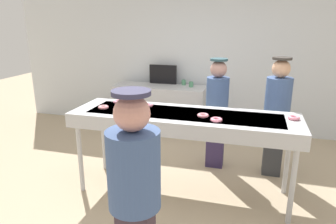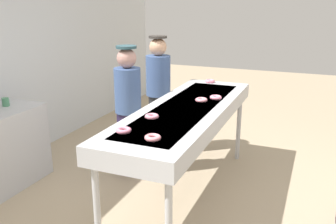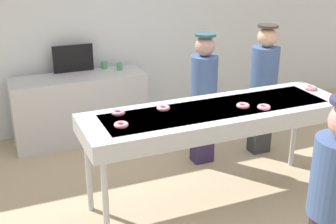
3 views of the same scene
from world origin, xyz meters
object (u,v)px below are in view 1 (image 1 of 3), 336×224
at_px(strawberry_donut_4, 148,105).
at_px(paper_cup_0, 184,82).
at_px(prep_counter, 160,109).
at_px(fryer_conveyor, 183,120).
at_px(worker_assistant, 277,111).
at_px(worker_baker, 217,109).
at_px(paper_cup_1, 191,84).
at_px(menu_display, 163,74).
at_px(strawberry_donut_0, 103,107).
at_px(strawberry_donut_5, 118,102).
at_px(strawberry_donut_2, 294,118).
at_px(customer_waiting, 134,189).
at_px(strawberry_donut_1, 216,120).
at_px(strawberry_donut_3, 203,115).

bearing_deg(strawberry_donut_4, paper_cup_0, 90.53).
xyz_separation_m(strawberry_donut_4, prep_counter, (-0.42, 1.84, -0.59)).
relative_size(fryer_conveyor, worker_assistant, 1.63).
bearing_deg(worker_baker, strawberry_donut_4, 24.79).
height_order(fryer_conveyor, worker_assistant, worker_assistant).
bearing_deg(paper_cup_1, menu_display, 164.52).
relative_size(paper_cup_0, paper_cup_1, 1.00).
distance_m(strawberry_donut_0, paper_cup_0, 2.33).
height_order(paper_cup_1, menu_display, menu_display).
bearing_deg(prep_counter, strawberry_donut_4, -76.99).
bearing_deg(strawberry_donut_5, strawberry_donut_2, -2.88).
distance_m(fryer_conveyor, worker_assistant, 1.32).
distance_m(strawberry_donut_5, worker_baker, 1.36).
relative_size(fryer_conveyor, strawberry_donut_0, 20.60).
height_order(fryer_conveyor, strawberry_donut_5, strawberry_donut_5).
bearing_deg(strawberry_donut_0, paper_cup_0, 78.39).
xyz_separation_m(customer_waiting, menu_display, (-0.94, 3.82, 0.12)).
bearing_deg(strawberry_donut_1, paper_cup_0, 110.70).
height_order(strawberry_donut_2, paper_cup_0, strawberry_donut_2).
height_order(fryer_conveyor, worker_baker, worker_baker).
relative_size(strawberry_donut_1, customer_waiting, 0.08).
distance_m(customer_waiting, paper_cup_0, 3.84).
bearing_deg(menu_display, strawberry_donut_5, -90.07).
height_order(paper_cup_0, menu_display, menu_display).
bearing_deg(fryer_conveyor, worker_baker, 70.89).
xyz_separation_m(worker_baker, paper_cup_1, (-0.62, 1.24, 0.07)).
relative_size(strawberry_donut_2, menu_display, 0.24).
height_order(worker_baker, paper_cup_1, worker_baker).
height_order(strawberry_donut_0, paper_cup_0, strawberry_donut_0).
bearing_deg(paper_cup_1, worker_assistant, -42.32).
bearing_deg(strawberry_donut_2, strawberry_donut_3, -169.01).
xyz_separation_m(fryer_conveyor, prep_counter, (-0.91, 1.99, -0.49)).
bearing_deg(paper_cup_0, customer_waiting, -81.99).
height_order(strawberry_donut_0, paper_cup_1, strawberry_donut_0).
relative_size(strawberry_donut_2, strawberry_donut_4, 1.00).
distance_m(strawberry_donut_1, worker_baker, 1.04).
xyz_separation_m(fryer_conveyor, worker_assistant, (1.07, 0.78, -0.02)).
bearing_deg(paper_cup_0, strawberry_donut_5, -101.56).
xyz_separation_m(prep_counter, menu_display, (-0.00, 0.23, 0.62)).
bearing_deg(strawberry_donut_4, menu_display, 101.62).
bearing_deg(paper_cup_1, fryer_conveyor, -80.72).
bearing_deg(strawberry_donut_3, strawberry_donut_5, 165.80).
bearing_deg(paper_cup_0, worker_baker, -60.23).
relative_size(strawberry_donut_5, paper_cup_1, 1.35).
height_order(strawberry_donut_2, strawberry_donut_4, same).
bearing_deg(strawberry_donut_1, prep_counter, 120.93).
xyz_separation_m(strawberry_donut_3, menu_display, (-1.15, 2.31, 0.03)).
distance_m(fryer_conveyor, paper_cup_0, 2.26).
bearing_deg(customer_waiting, strawberry_donut_3, 86.62).
bearing_deg(strawberry_donut_4, strawberry_donut_0, -154.33).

